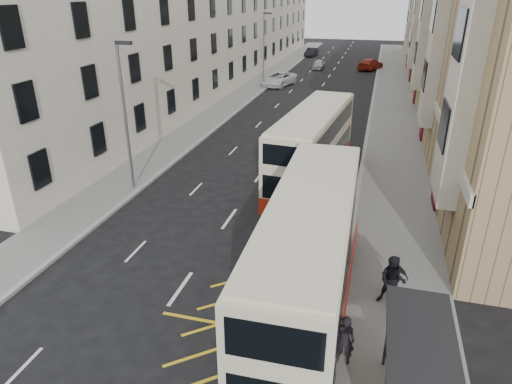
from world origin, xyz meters
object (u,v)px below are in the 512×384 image
(car_silver, at_px, (318,64))
(car_dark, at_px, (311,52))
(bus_shelter, at_px, (425,377))
(pedestrian_far, at_px, (395,276))
(street_lamp_far, at_px, (264,46))
(double_decker_rear, at_px, (313,147))
(double_decker_front, at_px, (308,258))
(white_van, at_px, (279,79))
(pedestrian_mid, at_px, (392,281))
(pedestrian_near, at_px, (344,340))
(street_lamp_near, at_px, (125,110))
(car_red, at_px, (370,64))

(car_silver, height_order, car_dark, car_dark)
(bus_shelter, distance_m, pedestrian_far, 6.05)
(bus_shelter, xyz_separation_m, car_silver, (-10.56, 57.60, -1.50))
(bus_shelter, height_order, street_lamp_far, street_lamp_far)
(double_decker_rear, distance_m, car_dark, 55.05)
(bus_shelter, xyz_separation_m, double_decker_front, (-3.47, 4.20, 0.17))
(double_decker_rear, height_order, white_van, double_decker_rear)
(bus_shelter, distance_m, double_decker_rear, 16.74)
(double_decker_rear, relative_size, pedestrian_mid, 5.81)
(double_decker_rear, relative_size, pedestrian_near, 6.57)
(pedestrian_far, relative_size, car_dark, 0.39)
(street_lamp_near, distance_m, pedestrian_mid, 16.13)
(white_van, bearing_deg, bus_shelter, -58.04)
(car_dark, bearing_deg, double_decker_front, -74.64)
(car_dark, bearing_deg, car_red, -41.78)
(street_lamp_far, bearing_deg, street_lamp_near, -90.00)
(pedestrian_mid, bearing_deg, car_silver, 107.50)
(bus_shelter, height_order, pedestrian_near, bus_shelter)
(car_red, bearing_deg, double_decker_rear, 108.22)
(car_red, bearing_deg, double_decker_front, 110.42)
(car_red, bearing_deg, pedestrian_mid, 113.48)
(bus_shelter, relative_size, car_red, 0.81)
(double_decker_rear, distance_m, car_red, 43.00)
(street_lamp_far, xyz_separation_m, car_red, (11.28, 16.49, -3.87))
(pedestrian_mid, distance_m, car_red, 53.61)
(pedestrian_mid, relative_size, pedestrian_far, 1.19)
(double_decker_rear, height_order, pedestrian_near, double_decker_rear)
(double_decker_front, relative_size, pedestrian_far, 7.05)
(street_lamp_far, height_order, pedestrian_mid, street_lamp_far)
(pedestrian_near, bearing_deg, car_dark, -79.26)
(bus_shelter, relative_size, pedestrian_far, 2.63)
(pedestrian_far, bearing_deg, white_van, -61.74)
(pedestrian_near, relative_size, pedestrian_mid, 0.88)
(pedestrian_far, distance_m, car_silver, 52.66)
(pedestrian_near, xyz_separation_m, pedestrian_mid, (1.37, 3.27, 0.11))
(car_dark, bearing_deg, street_lamp_far, -85.66)
(street_lamp_far, xyz_separation_m, pedestrian_near, (12.71, -40.31, -3.64))
(white_van, xyz_separation_m, car_dark, (-0.18, 26.03, -0.10))
(street_lamp_far, relative_size, car_red, 1.52)
(double_decker_front, height_order, pedestrian_far, double_decker_front)
(street_lamp_near, xyz_separation_m, pedestrian_far, (14.19, -6.48, -3.68))
(street_lamp_near, distance_m, pedestrian_far, 16.02)
(white_van, height_order, car_silver, white_van)
(double_decker_rear, distance_m, car_silver, 42.05)
(street_lamp_near, relative_size, double_decker_rear, 0.72)
(street_lamp_far, distance_m, white_van, 4.50)
(double_decker_front, bearing_deg, car_dark, 97.53)
(bus_shelter, height_order, car_silver, bus_shelter)
(double_decker_rear, relative_size, pedestrian_far, 6.92)
(bus_shelter, distance_m, pedestrian_mid, 5.48)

